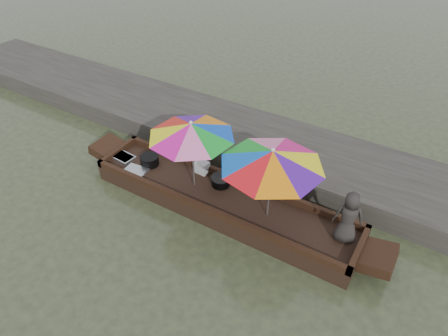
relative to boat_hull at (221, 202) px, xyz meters
The scene contains 11 objects.
water 0.17m from the boat_hull, ahead, with size 80.00×80.00×0.00m, color #343A28.
dock 2.20m from the boat_hull, 90.00° to the left, with size 22.00×2.20×0.50m, color #2D2B26.
boat_hull is the anchor object (origin of this frame).
cooking_pot 1.94m from the boat_hull, behind, with size 0.41×0.41×0.22m, color black.
tray_crayfish 2.56m from the boat_hull, behind, with size 0.50×0.34×0.09m, color silver.
tray_scallop 2.03m from the boat_hull, behind, with size 0.50×0.34×0.06m, color silver.
charcoal_grill 0.44m from the boat_hull, 123.67° to the left, with size 0.39×0.39×0.18m, color black.
supply_bag 0.94m from the boat_hull, 149.70° to the left, with size 0.28×0.22×0.26m, color silver.
vendor 2.57m from the boat_hull, ahead, with size 0.52×0.34×1.06m, color #2A2623.
umbrella_bow 1.16m from the boat_hull, behind, with size 1.71×1.71×1.55m, color blue, non-canonical shape.
umbrella_stern 1.40m from the boat_hull, ahead, with size 1.88×1.88×1.55m, color yellow, non-canonical shape.
Camera 1 is at (3.19, -5.12, 5.75)m, focal length 32.00 mm.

